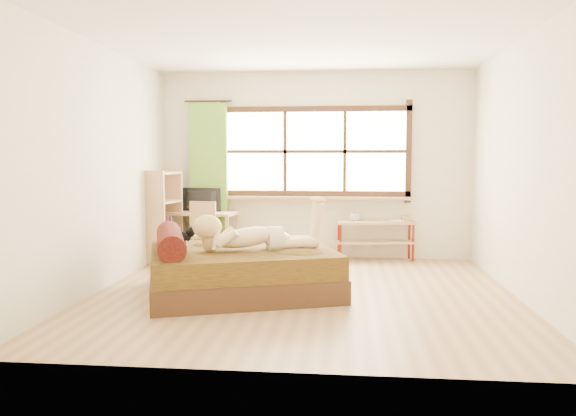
# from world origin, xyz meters

# --- Properties ---
(floor) EXTENTS (4.50, 4.50, 0.00)m
(floor) POSITION_xyz_m (0.00, 0.00, 0.00)
(floor) COLOR #9E754C
(floor) RESTS_ON ground
(ceiling) EXTENTS (4.50, 4.50, 0.00)m
(ceiling) POSITION_xyz_m (0.00, 0.00, 2.70)
(ceiling) COLOR white
(ceiling) RESTS_ON wall_back
(wall_back) EXTENTS (4.50, 0.00, 4.50)m
(wall_back) POSITION_xyz_m (0.00, 2.25, 1.35)
(wall_back) COLOR silver
(wall_back) RESTS_ON floor
(wall_front) EXTENTS (4.50, 0.00, 4.50)m
(wall_front) POSITION_xyz_m (0.00, -2.25, 1.35)
(wall_front) COLOR silver
(wall_front) RESTS_ON floor
(wall_left) EXTENTS (0.00, 4.50, 4.50)m
(wall_left) POSITION_xyz_m (-2.25, 0.00, 1.35)
(wall_left) COLOR silver
(wall_left) RESTS_ON floor
(wall_right) EXTENTS (0.00, 4.50, 4.50)m
(wall_right) POSITION_xyz_m (2.25, 0.00, 1.35)
(wall_right) COLOR silver
(wall_right) RESTS_ON floor
(window) EXTENTS (2.80, 0.16, 1.46)m
(window) POSITION_xyz_m (0.00, 2.22, 1.51)
(window) COLOR #FFEDBF
(window) RESTS_ON wall_back
(curtain) EXTENTS (0.55, 0.10, 2.20)m
(curtain) POSITION_xyz_m (-1.55, 2.13, 1.15)
(curtain) COLOR olive
(curtain) RESTS_ON wall_back
(bed) EXTENTS (2.34, 2.10, 0.74)m
(bed) POSITION_xyz_m (-0.70, -0.07, 0.26)
(bed) COLOR #381C10
(bed) RESTS_ON floor
(woman) EXTENTS (1.41, 0.81, 0.58)m
(woman) POSITION_xyz_m (-0.51, -0.10, 0.78)
(woman) COLOR beige
(woman) RESTS_ON bed
(kitten) EXTENTS (0.31, 0.20, 0.23)m
(kitten) POSITION_xyz_m (-1.38, 0.05, 0.60)
(kitten) COLOR black
(kitten) RESTS_ON bed
(desk) EXTENTS (1.15, 0.66, 0.68)m
(desk) POSITION_xyz_m (-1.65, 1.95, 0.59)
(desk) COLOR tan
(desk) RESTS_ON floor
(monitor) EXTENTS (0.60, 0.17, 0.34)m
(monitor) POSITION_xyz_m (-1.65, 2.00, 0.85)
(monitor) COLOR black
(monitor) RESTS_ON desk
(chair) EXTENTS (0.44, 0.44, 0.86)m
(chair) POSITION_xyz_m (-1.54, 1.58, 0.48)
(chair) COLOR tan
(chair) RESTS_ON floor
(pipe_shelf) EXTENTS (1.15, 0.42, 0.63)m
(pipe_shelf) POSITION_xyz_m (0.89, 2.07, 0.41)
(pipe_shelf) COLOR tan
(pipe_shelf) RESTS_ON floor
(cup) EXTENTS (0.15, 0.15, 0.11)m
(cup) POSITION_xyz_m (0.58, 2.07, 0.61)
(cup) COLOR gray
(cup) RESTS_ON pipe_shelf
(book) EXTENTS (0.21, 0.26, 0.02)m
(book) POSITION_xyz_m (1.08, 2.07, 0.57)
(book) COLOR gray
(book) RESTS_ON pipe_shelf
(bookshelf) EXTENTS (0.41, 0.60, 1.28)m
(bookshelf) POSITION_xyz_m (-2.08, 1.64, 0.65)
(bookshelf) COLOR tan
(bookshelf) RESTS_ON floor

